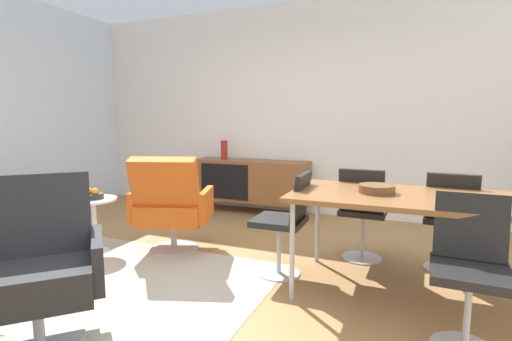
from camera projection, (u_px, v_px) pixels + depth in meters
The scene contains 15 objects.
ground_plane at pixel (205, 284), 2.95m from camera, with size 8.32×8.32×0.00m, color #9E7242.
wall_back at pixel (299, 110), 5.15m from camera, with size 6.80×0.12×2.80m, color white.
sideboard at pixel (251, 181), 5.22m from camera, with size 1.60×0.45×0.72m.
vase_cobalt at pixel (224, 150), 5.32m from camera, with size 0.09×0.09×0.26m.
dining_table at pixel (405, 201), 2.71m from camera, with size 1.60×0.90×0.74m.
wooden_bowl_on_table at pixel (377, 189), 2.77m from camera, with size 0.26×0.26×0.06m, color brown.
dining_chair_front_right at pixel (470, 266), 2.09m from camera, with size 0.42×0.44×0.86m.
dining_chair_back_left at pixel (363, 210), 3.38m from camera, with size 0.41×0.44×0.86m.
dining_chair_near_window at pixel (286, 219), 3.07m from camera, with size 0.43×0.40×0.86m.
dining_chair_back_right at pixel (450, 218), 3.12m from camera, with size 0.42×0.45×0.86m.
lounge_chair_red at pixel (171, 204), 3.62m from camera, with size 0.84×0.81×0.95m.
armchair_black_shell at pixel (36, 261), 2.17m from camera, with size 0.91×0.91×0.95m.
side_table_round at pixel (94, 219), 3.66m from camera, with size 0.44×0.44×0.52m.
fruit_bowl at pixel (93, 195), 3.63m from camera, with size 0.20×0.20×0.11m.
area_rug at pixel (125, 283), 2.96m from camera, with size 2.20×1.70×0.01m, color #B7AD99.
Camera 1 is at (1.43, -2.45, 1.27)m, focal length 26.57 mm.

